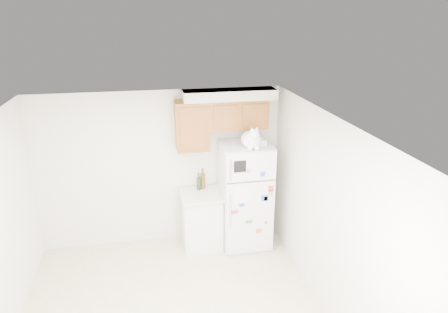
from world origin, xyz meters
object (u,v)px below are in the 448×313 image
object	(u,v)px
base_counter	(202,219)
refrigerator	(245,195)
storage_box_back	(257,140)
cat	(252,139)
storage_box_front	(261,143)
bottle_amber	(203,178)
bottle_green	(199,182)

from	to	relation	value
base_counter	refrigerator	bearing A→B (deg)	-6.09
refrigerator	storage_box_back	xyz separation A→B (m)	(0.18, 0.04, 0.90)
cat	storage_box_front	size ratio (longest dim) A/B	3.45
storage_box_back	bottle_amber	distance (m)	1.07
base_counter	cat	size ratio (longest dim) A/B	1.78
storage_box_back	cat	bearing A→B (deg)	-112.09
refrigerator	cat	bearing A→B (deg)	-77.92
refrigerator	bottle_amber	world-z (taller)	refrigerator
refrigerator	base_counter	distance (m)	0.79
cat	storage_box_back	xyz separation A→B (m)	(0.14, 0.21, -0.09)
cat	bottle_amber	world-z (taller)	cat
base_counter	cat	xyz separation A→B (m)	(0.73, -0.25, 1.37)
storage_box_back	bottle_amber	bearing A→B (deg)	176.96
refrigerator	base_counter	world-z (taller)	refrigerator
storage_box_back	bottle_green	xyz separation A→B (m)	(-0.88, 0.17, -0.69)
base_counter	storage_box_front	size ratio (longest dim) A/B	6.13
bottle_green	cat	bearing A→B (deg)	-27.30
refrigerator	cat	distance (m)	1.00
cat	bottle_amber	distance (m)	1.09
bottle_green	bottle_amber	world-z (taller)	bottle_amber
base_counter	storage_box_front	world-z (taller)	storage_box_front
base_counter	bottle_amber	size ratio (longest dim) A/B	2.67
storage_box_back	bottle_green	world-z (taller)	storage_box_back
base_counter	storage_box_front	bearing A→B (deg)	-10.29
cat	storage_box_front	world-z (taller)	cat
bottle_green	storage_box_front	bearing A→B (deg)	-17.86
cat	storage_box_back	world-z (taller)	cat
cat	bottle_green	distance (m)	1.14
cat	storage_box_front	xyz separation A→B (m)	(0.17, 0.09, -0.09)
refrigerator	cat	world-z (taller)	cat
storage_box_back	storage_box_front	world-z (taller)	storage_box_back
storage_box_front	bottle_amber	xyz separation A→B (m)	(-0.84, 0.33, -0.65)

